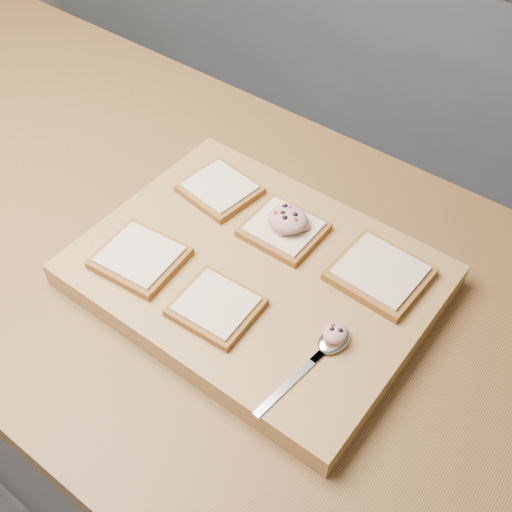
{
  "coord_description": "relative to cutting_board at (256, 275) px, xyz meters",
  "views": [
    {
      "loc": [
        0.52,
        -0.51,
        1.68
      ],
      "look_at": [
        0.13,
        -0.0,
        0.96
      ],
      "focal_mm": 45.0,
      "sensor_mm": 36.0,
      "label": 1
    }
  ],
  "objects": [
    {
      "name": "back_counter",
      "position": [
        -0.13,
        1.43,
        -0.45
      ],
      "size": [
        3.6,
        0.62,
        0.94
      ],
      "color": "slate",
      "rests_on": "ground"
    },
    {
      "name": "cutting_board",
      "position": [
        0.0,
        0.0,
        0.0
      ],
      "size": [
        0.52,
        0.39,
        0.04
      ],
      "primitive_type": "cube",
      "color": "#A87C48",
      "rests_on": "island_counter"
    },
    {
      "name": "tuna_salad_dollop",
      "position": [
        -0.0,
        0.09,
        0.05
      ],
      "size": [
        0.06,
        0.06,
        0.03
      ],
      "color": "tan",
      "rests_on": "bread_far_center"
    },
    {
      "name": "spoon_salad",
      "position": [
        0.17,
        -0.04,
        0.04
      ],
      "size": [
        0.03,
        0.04,
        0.02
      ],
      "color": "tan",
      "rests_on": "spoon"
    },
    {
      "name": "spoon",
      "position": [
        0.17,
        -0.06,
        0.03
      ],
      "size": [
        0.04,
        0.18,
        0.01
      ],
      "color": "silver",
      "rests_on": "cutting_board"
    },
    {
      "name": "bread_near_center",
      "position": [
        0.0,
        -0.1,
        0.03
      ],
      "size": [
        0.12,
        0.11,
        0.02
      ],
      "color": "brown",
      "rests_on": "cutting_board"
    },
    {
      "name": "ground",
      "position": [
        -0.13,
        0.0,
        -0.92
      ],
      "size": [
        4.0,
        4.0,
        0.0
      ],
      "primitive_type": "plane",
      "color": "#515459",
      "rests_on": "ground"
    },
    {
      "name": "island_counter",
      "position": [
        -0.13,
        0.0,
        -0.47
      ],
      "size": [
        2.0,
        0.8,
        0.9
      ],
      "color": "slate",
      "rests_on": "ground"
    },
    {
      "name": "bread_far_center",
      "position": [
        -0.01,
        0.08,
        0.03
      ],
      "size": [
        0.12,
        0.11,
        0.02
      ],
      "color": "brown",
      "rests_on": "cutting_board"
    },
    {
      "name": "bread_near_left",
      "position": [
        -0.15,
        -0.1,
        0.03
      ],
      "size": [
        0.13,
        0.12,
        0.02
      ],
      "color": "brown",
      "rests_on": "cutting_board"
    },
    {
      "name": "bread_far_left",
      "position": [
        -0.15,
        0.09,
        0.03
      ],
      "size": [
        0.13,
        0.12,
        0.02
      ],
      "color": "brown",
      "rests_on": "cutting_board"
    },
    {
      "name": "bread_far_right",
      "position": [
        0.16,
        0.09,
        0.03
      ],
      "size": [
        0.13,
        0.12,
        0.02
      ],
      "color": "brown",
      "rests_on": "cutting_board"
    }
  ]
}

